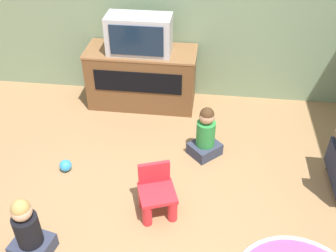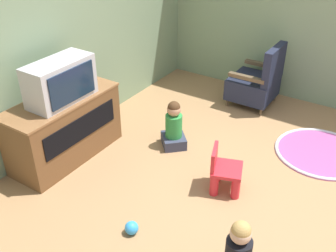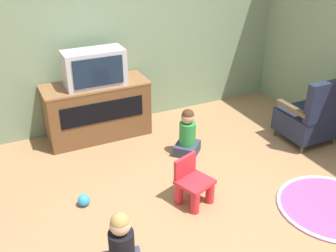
% 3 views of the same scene
% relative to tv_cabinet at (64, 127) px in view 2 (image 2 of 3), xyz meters
% --- Properties ---
extents(ground_plane, '(30.00, 30.00, 0.00)m').
position_rel_tv_cabinet_xyz_m(ground_plane, '(0.52, -1.99, -0.37)').
color(ground_plane, '#9E754C').
extents(wall_back, '(5.40, 0.12, 2.72)m').
position_rel_tv_cabinet_xyz_m(wall_back, '(0.23, 0.35, 0.99)').
color(wall_back, gray).
rests_on(wall_back, ground_plane).
extents(tv_cabinet, '(1.30, 0.54, 0.72)m').
position_rel_tv_cabinet_xyz_m(tv_cabinet, '(0.00, 0.00, 0.00)').
color(tv_cabinet, brown).
rests_on(tv_cabinet, ground_plane).
extents(television, '(0.72, 0.35, 0.44)m').
position_rel_tv_cabinet_xyz_m(television, '(0.00, -0.05, 0.56)').
color(television, '#B7B7BC').
rests_on(television, tv_cabinet).
extents(black_armchair, '(0.61, 0.60, 0.88)m').
position_rel_tv_cabinet_xyz_m(black_armchair, '(2.33, -1.30, -0.04)').
color(black_armchair, brown).
rests_on(black_armchair, ground_plane).
extents(yellow_kid_chair, '(0.39, 0.38, 0.47)m').
position_rel_tv_cabinet_xyz_m(yellow_kid_chair, '(0.44, -1.74, -0.18)').
color(yellow_kid_chair, red).
rests_on(yellow_kid_chair, ground_plane).
extents(play_mat, '(1.03, 1.03, 0.04)m').
position_rel_tv_cabinet_xyz_m(play_mat, '(1.60, -2.41, -0.36)').
color(play_mat, '#A54C8C').
rests_on(play_mat, ground_plane).
extents(child_watching_left, '(0.39, 0.39, 0.58)m').
position_rel_tv_cabinet_xyz_m(child_watching_left, '(0.82, -0.90, -0.12)').
color(child_watching_left, '#33384C').
rests_on(child_watching_left, ground_plane).
extents(toy_ball, '(0.12, 0.12, 0.12)m').
position_rel_tv_cabinet_xyz_m(toy_ball, '(-0.55, -1.33, -0.31)').
color(toy_ball, '#3399E5').
rests_on(toy_ball, ground_plane).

